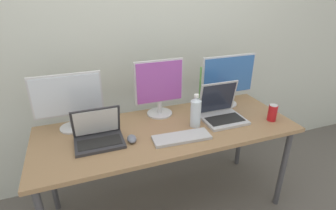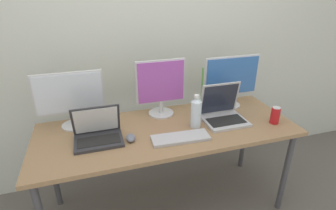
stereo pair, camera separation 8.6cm
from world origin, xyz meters
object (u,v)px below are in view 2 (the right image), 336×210
at_px(soda_can_near_keyboard, 275,115).
at_px(bamboo_vase, 201,104).
at_px(keyboard_main, 181,138).
at_px(monitor_left, 70,97).
at_px(water_bottle, 196,112).
at_px(monitor_center, 161,86).
at_px(laptop_silver, 98,133).
at_px(work_desk, 168,135).
at_px(monitor_right, 231,79).
at_px(mouse_by_keyboard, 131,138).
at_px(laptop_secondary, 223,112).

bearing_deg(soda_can_near_keyboard, bamboo_vase, 144.74).
distance_m(keyboard_main, bamboo_vase, 0.44).
xyz_separation_m(monitor_left, water_bottle, (0.83, -0.27, -0.11)).
xyz_separation_m(monitor_center, bamboo_vase, (0.31, -0.07, -0.16)).
bearing_deg(soda_can_near_keyboard, keyboard_main, -179.37).
bearing_deg(bamboo_vase, water_bottle, -122.94).
bearing_deg(monitor_center, laptop_silver, -153.78).
distance_m(work_desk, soda_can_near_keyboard, 0.80).
height_order(monitor_right, keyboard_main, monitor_right).
xyz_separation_m(keyboard_main, mouse_by_keyboard, (-0.32, 0.08, 0.01)).
relative_size(monitor_right, bamboo_vase, 1.27).
xyz_separation_m(monitor_right, mouse_by_keyboard, (-0.89, -0.30, -0.21)).
height_order(work_desk, laptop_secondary, laptop_secondary).
height_order(work_desk, monitor_right, monitor_right).
bearing_deg(mouse_by_keyboard, keyboard_main, -9.38).
height_order(mouse_by_keyboard, soda_can_near_keyboard, soda_can_near_keyboard).
height_order(monitor_center, laptop_secondary, monitor_center).
relative_size(monitor_center, water_bottle, 1.78).
relative_size(mouse_by_keyboard, soda_can_near_keyboard, 0.74).
height_order(laptop_secondary, bamboo_vase, bamboo_vase).
bearing_deg(monitor_center, mouse_by_keyboard, -133.27).
height_order(laptop_secondary, soda_can_near_keyboard, laptop_secondary).
bearing_deg(laptop_silver, keyboard_main, -16.46).
bearing_deg(keyboard_main, monitor_left, 152.69).
bearing_deg(monitor_center, laptop_secondary, -29.31).
xyz_separation_m(monitor_left, soda_can_near_keyboard, (1.41, -0.39, -0.16)).
height_order(mouse_by_keyboard, water_bottle, water_bottle).
height_order(laptop_silver, bamboo_vase, bamboo_vase).
height_order(monitor_left, laptop_silver, monitor_left).
xyz_separation_m(mouse_by_keyboard, water_bottle, (0.48, 0.05, 0.09)).
relative_size(work_desk, water_bottle, 7.47).
bearing_deg(laptop_secondary, work_desk, 179.73).
bearing_deg(monitor_center, work_desk, -93.75).
bearing_deg(laptop_silver, water_bottle, -2.04).
relative_size(monitor_right, water_bottle, 1.93).
relative_size(monitor_right, laptop_silver, 1.54).
height_order(mouse_by_keyboard, bamboo_vase, bamboo_vase).
relative_size(laptop_secondary, water_bottle, 1.25).
distance_m(water_bottle, soda_can_near_keyboard, 0.59).
bearing_deg(work_desk, monitor_left, 160.43).
bearing_deg(water_bottle, work_desk, 168.37).
bearing_deg(monitor_right, water_bottle, -148.33).
distance_m(monitor_left, soda_can_near_keyboard, 1.48).
xyz_separation_m(water_bottle, soda_can_near_keyboard, (0.58, -0.12, -0.05)).
distance_m(work_desk, bamboo_vase, 0.38).
height_order(work_desk, bamboo_vase, bamboo_vase).
bearing_deg(mouse_by_keyboard, water_bottle, 10.81).
distance_m(keyboard_main, water_bottle, 0.23).
relative_size(monitor_center, bamboo_vase, 1.17).
relative_size(laptop_secondary, mouse_by_keyboard, 3.31).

